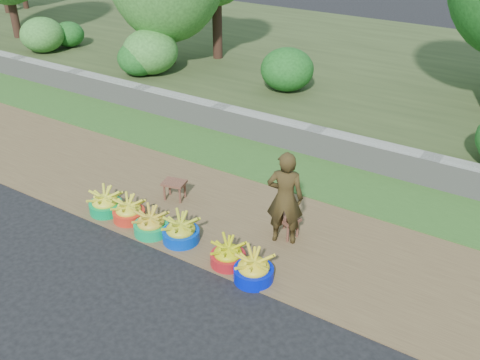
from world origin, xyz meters
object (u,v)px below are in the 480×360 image
Objects in this scene: basin_e at (228,255)px; vendor_woman at (285,198)px; basin_a at (105,203)px; stool_right at (286,220)px; basin_f at (254,269)px; stool_left at (174,185)px; basin_b at (129,211)px; basin_c at (151,224)px; basin_d at (181,231)px.

vendor_woman reaches higher than basin_e.
stool_right is (2.79, 1.00, 0.10)m from basin_a.
basin_e is 1.12× the size of stool_right.
stool_left is (-2.21, 1.07, 0.10)m from basin_f.
basin_a is 1.05× the size of basin_b.
basin_c is at bearing 5.50° from vendor_woman.
vendor_woman is at bearing 27.25° from basin_c.
vendor_woman is at bearing 67.29° from basin_e.
basin_a is 2.96m from stool_right.
basin_b is 1.96m from basin_e.
basin_d is 1.64m from vendor_woman.
basin_f is 1.17m from vendor_woman.
basin_b reaches higher than basin_e.
basin_c is 0.97× the size of basin_f.
basin_d reaches higher than basin_c.
stool_right is at bearing -100.13° from vendor_woman.
vendor_woman is (1.80, 0.92, 0.58)m from basin_c.
basin_c reaches higher than stool_left.
basin_a is 1.06× the size of basin_e.
basin_a is at bearing -176.02° from basin_b.
basin_c reaches higher than stool_right.
basin_d is (1.53, 0.03, 0.01)m from basin_a.
basin_d is at bearing 11.31° from vendor_woman.
basin_a is 0.48m from basin_b.
basin_f reaches higher than basin_a.
vendor_woman reaches higher than basin_c.
basin_b is at bearing -2.24° from vendor_woman.
basin_a is 1.00× the size of basin_c.
basin_b is 0.55m from basin_c.
vendor_woman is at bearing 19.52° from basin_b.
basin_c is 1.89m from basin_f.
basin_f reaches higher than basin_e.
basin_d is at bearing 172.85° from basin_f.
stool_left is 0.96× the size of stool_right.
stool_right is at bearing 31.03° from basin_c.
stool_left is (0.69, 0.93, 0.10)m from basin_a.
basin_b is at bearing -103.63° from stool_left.
basin_e is 1.16m from vendor_woman.
vendor_woman is (2.12, -0.06, 0.47)m from stool_left.
stool_left is (-1.74, 0.99, 0.11)m from basin_e.
stool_right is at bearing 2.01° from stool_left.
basin_d is 1.24× the size of stool_right.
stool_left is at bearing 108.35° from basin_c.
basin_a is 0.98× the size of basin_f.
basin_f is at bearing -4.25° from basin_b.
basin_b is at bearing 170.09° from basin_c.
basin_b is 0.35× the size of vendor_woman.
vendor_woman is (0.03, -0.14, 0.47)m from stool_right.
basin_f is 1.27× the size of stool_left.
basin_e is at bearing 169.35° from basin_f.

